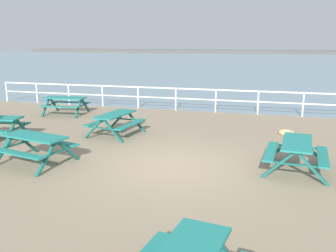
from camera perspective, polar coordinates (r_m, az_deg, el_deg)
The scene contains 9 objects.
ground_plane at distance 9.70m, azimuth 0.81°, elevation -6.83°, with size 30.00×24.00×0.20m, color gray.
sea_band at distance 61.69m, azimuth 13.61°, elevation 9.85°, with size 142.00×90.00×0.01m, color gray.
distant_shoreline at distance 104.64m, azimuth 14.58°, elevation 11.03°, with size 142.00×6.00×1.80m, color #4C4C47.
seaward_railing at distance 16.91m, azimuth 7.56°, elevation 4.68°, with size 23.07×0.07×1.08m.
picnic_table_near_left at distance 9.68m, azimuth 19.66°, elevation -3.41°, with size 1.68×1.93×0.80m.
picnic_table_near_right at distance 12.75m, azimuth -8.32°, elevation 1.12°, with size 1.76×1.99×0.80m.
picnic_table_far_right at distance 10.32m, azimuth -20.24°, elevation -2.44°, with size 2.07×1.85×0.80m.
picnic_table_seaward at distance 16.96m, azimuth -15.89°, elevation 3.75°, with size 1.91×1.66×0.80m.
rope_coil at distance 13.56m, azimuth 18.17°, elevation -0.97°, with size 0.55×0.55×0.11m, color tan.
Camera 1 is at (2.32, -8.81, 3.22)m, focal length 38.58 mm.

